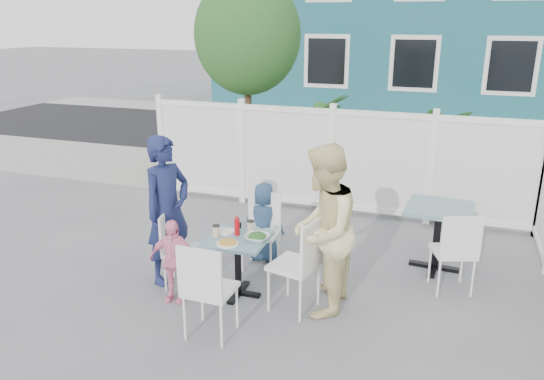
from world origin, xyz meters
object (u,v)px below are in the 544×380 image
(chair_back, at_px, (262,225))
(utility_cabinet, at_px, (203,139))
(man, at_px, (168,210))
(chair_left, at_px, (175,243))
(woman, at_px, (323,231))
(chair_near, at_px, (206,285))
(chair_right, at_px, (302,259))
(main_table, at_px, (238,251))
(boy, at_px, (264,222))
(toddler, at_px, (173,261))
(spare_table, at_px, (438,221))

(chair_back, bearing_deg, utility_cabinet, -58.46)
(chair_back, height_order, man, man)
(chair_left, distance_m, woman, 1.70)
(chair_near, bearing_deg, chair_right, 48.94)
(main_table, xyz_separation_m, chair_near, (0.05, -0.86, 0.04))
(boy, height_order, toddler, boy)
(utility_cabinet, bearing_deg, spare_table, -40.55)
(utility_cabinet, xyz_separation_m, man, (1.73, -4.38, 0.25))
(utility_cabinet, relative_size, toddler, 1.31)
(utility_cabinet, bearing_deg, boy, -60.59)
(main_table, distance_m, boy, 0.92)
(chair_left, bearing_deg, toddler, 11.32)
(chair_back, bearing_deg, chair_left, 43.31)
(woman, bearing_deg, utility_cabinet, -142.39)
(utility_cabinet, relative_size, chair_back, 1.33)
(main_table, xyz_separation_m, chair_right, (0.73, -0.10, 0.07))
(spare_table, distance_m, man, 3.13)
(utility_cabinet, relative_size, chair_left, 1.40)
(chair_right, height_order, toddler, chair_right)
(chair_near, relative_size, toddler, 1.06)
(man, bearing_deg, chair_left, -107.93)
(man, bearing_deg, main_table, -76.96)
(chair_right, bearing_deg, woman, -49.70)
(spare_table, relative_size, chair_back, 0.89)
(utility_cabinet, height_order, woman, woman)
(utility_cabinet, bearing_deg, woman, -58.20)
(utility_cabinet, height_order, main_table, utility_cabinet)
(utility_cabinet, bearing_deg, toddler, -73.75)
(toddler, bearing_deg, utility_cabinet, 107.20)
(main_table, relative_size, spare_table, 0.84)
(spare_table, bearing_deg, chair_near, -130.94)
(main_table, distance_m, woman, 0.98)
(chair_right, bearing_deg, chair_near, 151.30)
(man, bearing_deg, boy, -26.69)
(main_table, bearing_deg, utility_cabinet, 120.31)
(boy, bearing_deg, main_table, 82.26)
(chair_back, bearing_deg, woman, 136.47)
(chair_right, relative_size, man, 0.59)
(utility_cabinet, bearing_deg, chair_near, -70.01)
(utility_cabinet, xyz_separation_m, chair_right, (3.33, -4.54, -0.02))
(utility_cabinet, height_order, chair_near, utility_cabinet)
(chair_right, height_order, boy, chair_right)
(woman, relative_size, boy, 1.75)
(chair_right, distance_m, boy, 1.27)
(woman, xyz_separation_m, boy, (-0.96, 0.92, -0.37))
(main_table, relative_size, toddler, 0.73)
(utility_cabinet, bearing_deg, main_table, -66.22)
(chair_right, bearing_deg, utility_cabinet, 49.30)
(boy, distance_m, toddler, 1.36)
(man, xyz_separation_m, toddler, (0.27, -0.40, -0.39))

